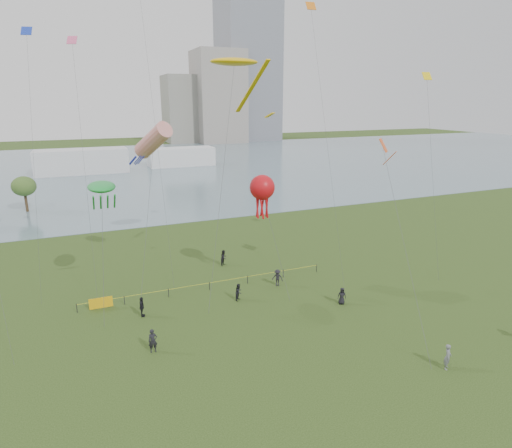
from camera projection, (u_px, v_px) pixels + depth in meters
name	position (u px, v px, depth m)	size (l,w,h in m)	color
ground_plane	(313.00, 377.00, 28.62)	(400.00, 400.00, 0.00)	#223711
lake	(130.00, 167.00, 117.21)	(400.00, 120.00, 0.08)	slate
building_mid	(218.00, 97.00, 183.87)	(20.00, 20.00, 38.00)	gray
building_low	(184.00, 109.00, 185.40)	(16.00, 18.00, 28.00)	gray
pavilion_left	(82.00, 161.00, 107.50)	(22.00, 8.00, 6.00)	silver
pavilion_right	(181.00, 157.00, 119.93)	(18.00, 7.00, 5.00)	silver
fence	(145.00, 295.00, 39.31)	(24.07, 0.07, 1.05)	black
kite_flyer	(448.00, 357.00, 29.28)	(0.67, 0.44, 1.85)	slate
spectator_a	(239.00, 292.00, 39.42)	(0.78, 0.61, 1.61)	black
spectator_b	(277.00, 278.00, 42.44)	(1.11, 0.64, 1.73)	black
spectator_c	(142.00, 307.00, 36.39)	(1.04, 0.44, 1.78)	black
spectator_d	(342.00, 296.00, 38.67)	(0.77, 0.50, 1.57)	black
spectator_f	(153.00, 341.00, 31.23)	(0.66, 0.43, 1.81)	black
spectator_g	(224.00, 258.00, 47.81)	(0.85, 0.66, 1.75)	black
kite_stingray	(235.00, 63.00, 39.07)	(7.47, 9.91, 21.57)	#3F3F42
kite_windsock	(153.00, 141.00, 39.84)	(4.81, 8.20, 16.04)	#3F3F42
kite_creature	(101.00, 187.00, 36.42)	(2.30, 6.68, 11.13)	#3F3F42
kite_octopus	(262.00, 188.00, 39.71)	(2.36, 5.19, 11.21)	#3F3F42
kite_delta	(386.00, 156.00, 36.29)	(4.18, 11.95, 14.67)	#3F3F42
small_kites	(166.00, 32.00, 37.90)	(40.77, 12.36, 12.42)	#E5598C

